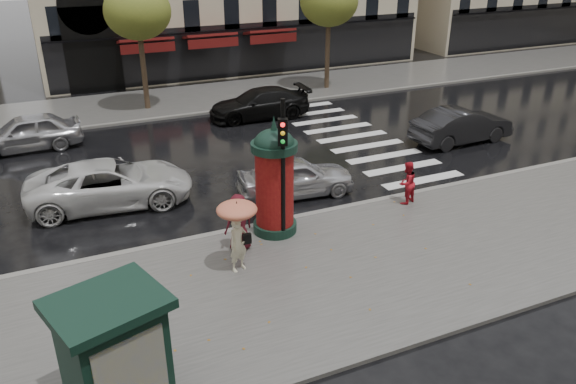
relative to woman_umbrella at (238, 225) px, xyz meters
name	(u,v)px	position (x,y,z in m)	size (l,w,h in m)	color
ground	(338,263)	(2.83, -0.70, -1.55)	(160.00, 160.00, 0.00)	black
near_sidewalk	(347,270)	(2.83, -1.20, -1.49)	(90.00, 7.00, 0.12)	#474744
far_sidewalk	(180,100)	(2.83, 18.30, -1.49)	(90.00, 6.00, 0.12)	#474744
near_kerb	(296,218)	(2.83, 2.30, -1.48)	(90.00, 0.25, 0.14)	slate
far_kerb	(193,114)	(2.83, 15.30, -1.48)	(90.00, 0.25, 0.14)	slate
zebra_crossing	(352,137)	(8.83, 8.90, -1.54)	(3.60, 11.75, 0.01)	silver
tree_far_left	(137,12)	(0.83, 17.30, 3.62)	(3.40, 3.40, 6.64)	#38281C
tree_far_right	(329,2)	(11.83, 17.30, 3.62)	(3.40, 3.40, 6.64)	#38281C
woman_umbrella	(238,225)	(0.00, 0.00, 0.00)	(1.13, 1.13, 2.17)	#F2EBC7
woman_red	(407,183)	(6.83, 1.70, -0.66)	(0.75, 0.58, 1.54)	red
man_burgundy	(239,223)	(0.40, 1.07, -0.53)	(0.88, 0.57, 1.80)	#490E18
morris_column	(274,178)	(1.82, 1.70, 0.41)	(1.43, 1.43, 3.84)	black
traffic_light	(283,159)	(1.82, 1.03, 1.30)	(0.34, 0.44, 4.50)	black
newsstand	(114,351)	(-3.86, -3.70, -0.14)	(2.51, 2.30, 2.51)	black
car_silver	(296,177)	(3.66, 4.13, -0.82)	(1.73, 4.29, 1.46)	silver
car_darkgrey	(462,125)	(13.03, 6.26, -0.75)	(1.70, 4.86, 1.60)	black
car_white	(111,183)	(-2.64, 6.10, -0.76)	(2.63, 5.70, 1.58)	silver
car_black	(259,104)	(5.89, 13.51, -0.79)	(2.13, 5.24, 1.52)	black
car_far_silver	(26,133)	(-5.26, 13.29, -0.75)	(1.88, 4.68, 1.60)	#B2B2B7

